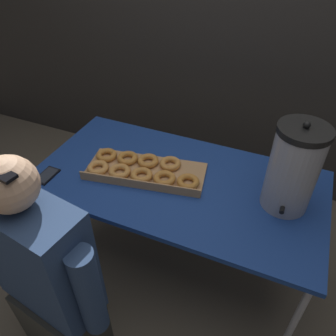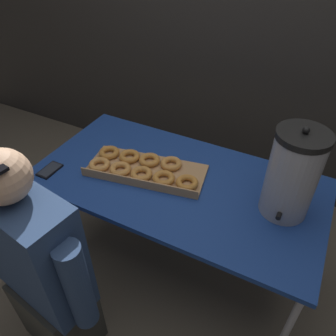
{
  "view_description": "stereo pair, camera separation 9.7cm",
  "coord_description": "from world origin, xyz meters",
  "views": [
    {
      "loc": [
        0.48,
        -1.23,
        1.87
      ],
      "look_at": [
        -0.05,
        0.0,
        0.78
      ],
      "focal_mm": 35.0,
      "sensor_mm": 36.0,
      "label": 1
    },
    {
      "loc": [
        0.56,
        -1.19,
        1.87
      ],
      "look_at": [
        -0.05,
        0.0,
        0.78
      ],
      "focal_mm": 35.0,
      "sensor_mm": 36.0,
      "label": 2
    }
  ],
  "objects": [
    {
      "name": "back_wall",
      "position": [
        0.0,
        1.08,
        1.35
      ],
      "size": [
        6.0,
        0.11,
        2.68
      ],
      "color": "#282623",
      "rests_on": "ground"
    },
    {
      "name": "ground_plane",
      "position": [
        0.0,
        0.0,
        0.0
      ],
      "size": [
        12.0,
        12.0,
        0.0
      ],
      "primitive_type": "plane",
      "color": "brown"
    },
    {
      "name": "donut_box",
      "position": [
        -0.2,
        -0.02,
        0.75
      ],
      "size": [
        0.68,
        0.38,
        0.05
      ],
      "rotation": [
        0.0,
        0.0,
        0.18
      ],
      "color": "tan",
      "rests_on": "folding_table"
    },
    {
      "name": "cell_phone",
      "position": [
        -0.66,
        -0.25,
        0.73
      ],
      "size": [
        0.08,
        0.14,
        0.01
      ],
      "rotation": [
        0.0,
        0.0,
        0.01
      ],
      "color": "black",
      "rests_on": "folding_table"
    },
    {
      "name": "person_seated",
      "position": [
        -0.33,
        -0.7,
        0.58
      ],
      "size": [
        0.63,
        0.31,
        1.24
      ],
      "rotation": [
        0.0,
        0.0,
        3.0
      ],
      "color": "#33332D",
      "rests_on": "ground"
    },
    {
      "name": "folding_table",
      "position": [
        0.0,
        0.0,
        0.68
      ],
      "size": [
        1.53,
        0.79,
        0.72
      ],
      "color": "navy",
      "rests_on": "ground"
    },
    {
      "name": "coffee_urn",
      "position": [
        0.54,
        0.04,
        0.94
      ],
      "size": [
        0.23,
        0.26,
        0.46
      ],
      "color": "#939399",
      "rests_on": "folding_table"
    }
  ]
}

